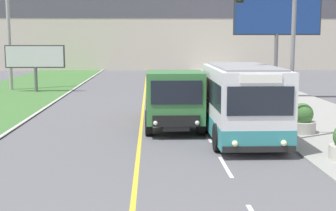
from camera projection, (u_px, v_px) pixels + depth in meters
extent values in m
cube|color=silver|center=(225.00, 166.00, 14.53)|extent=(0.12, 2.40, 0.01)
cube|color=silver|center=(208.00, 136.00, 19.08)|extent=(0.12, 2.40, 0.01)
cube|color=silver|center=(197.00, 117.00, 23.63)|extent=(0.12, 2.40, 0.01)
cube|color=silver|center=(189.00, 105.00, 28.18)|extent=(0.12, 2.40, 0.01)
cube|color=silver|center=(184.00, 96.00, 32.73)|extent=(0.12, 2.40, 0.01)
cube|color=silver|center=(243.00, 101.00, 17.91)|extent=(2.46, 5.75, 2.58)
cube|color=teal|center=(242.00, 125.00, 18.04)|extent=(2.48, 5.77, 0.70)
cube|color=black|center=(243.00, 91.00, 17.85)|extent=(2.49, 5.29, 0.90)
cube|color=gray|center=(243.00, 66.00, 17.72)|extent=(2.09, 5.17, 0.08)
cube|color=black|center=(260.00, 101.00, 14.99)|extent=(2.17, 0.04, 0.95)
cube|color=black|center=(259.00, 149.00, 15.20)|extent=(2.41, 0.06, 0.20)
sphere|color=#F4EAB2|center=(235.00, 144.00, 15.13)|extent=(0.20, 0.20, 0.20)
sphere|color=#F4EAB2|center=(284.00, 143.00, 15.19)|extent=(0.20, 0.20, 0.20)
cube|color=white|center=(261.00, 79.00, 14.89)|extent=(1.35, 0.04, 0.28)
cylinder|color=black|center=(218.00, 138.00, 16.42)|extent=(0.28, 1.00, 1.00)
cylinder|color=black|center=(284.00, 137.00, 16.51)|extent=(0.28, 1.00, 1.00)
cylinder|color=black|center=(206.00, 121.00, 19.83)|extent=(0.28, 1.00, 1.00)
cylinder|color=black|center=(261.00, 120.00, 19.92)|extent=(0.28, 1.00, 1.00)
cube|color=black|center=(172.00, 115.00, 21.63)|extent=(1.05, 6.81, 0.20)
cube|color=#38753D|center=(175.00, 97.00, 19.33)|extent=(2.33, 2.49, 2.06)
cube|color=black|center=(176.00, 93.00, 18.03)|extent=(1.98, 0.04, 0.93)
cube|color=black|center=(176.00, 121.00, 18.18)|extent=(1.86, 0.06, 0.44)
sphere|color=silver|center=(155.00, 123.00, 18.15)|extent=(0.18, 0.18, 0.18)
sphere|color=silver|center=(197.00, 123.00, 18.21)|extent=(0.18, 0.18, 0.18)
cube|color=orange|center=(171.00, 107.00, 22.96)|extent=(2.21, 4.07, 0.12)
cube|color=orange|center=(150.00, 96.00, 22.84)|extent=(0.12, 4.07, 1.24)
cube|color=orange|center=(192.00, 96.00, 22.92)|extent=(0.12, 4.07, 1.24)
cube|color=orange|center=(173.00, 101.00, 20.92)|extent=(2.21, 0.12, 1.24)
cube|color=orange|center=(169.00, 91.00, 24.84)|extent=(2.21, 0.12, 1.24)
cube|color=orange|center=(173.00, 85.00, 20.82)|extent=(2.21, 0.12, 0.24)
cylinder|color=black|center=(149.00, 123.00, 19.19)|extent=(0.30, 1.04, 1.04)
cylinder|color=black|center=(201.00, 122.00, 19.27)|extent=(0.30, 1.04, 1.04)
cylinder|color=black|center=(149.00, 109.00, 23.13)|extent=(0.30, 1.04, 1.04)
cylinder|color=black|center=(192.00, 108.00, 23.21)|extent=(0.30, 1.04, 1.04)
cylinder|color=#9E9E99|center=(8.00, 20.00, 35.69)|extent=(0.28, 0.28, 10.76)
cylinder|color=slate|center=(292.00, 58.00, 17.57)|extent=(0.16, 0.16, 6.44)
cylinder|color=#59595B|center=(276.00, 67.00, 30.41)|extent=(0.24, 0.24, 4.26)
cube|color=#333333|center=(277.00, 12.00, 29.92)|extent=(5.66, 0.20, 2.88)
cube|color=navy|center=(278.00, 12.00, 29.81)|extent=(5.50, 0.02, 2.72)
cylinder|color=#59595B|center=(36.00, 79.00, 34.83)|extent=(0.24, 0.24, 1.89)
cube|color=#333333|center=(35.00, 56.00, 34.59)|extent=(4.37, 0.20, 1.68)
cube|color=silver|center=(35.00, 57.00, 34.48)|extent=(4.21, 0.02, 1.52)
cylinder|color=#B7B2A8|center=(302.00, 127.00, 19.39)|extent=(1.14, 1.14, 0.47)
sphere|color=#3D6B33|center=(302.00, 114.00, 19.31)|extent=(0.91, 0.91, 0.91)
cylinder|color=#B7B2A8|center=(271.00, 111.00, 23.69)|extent=(1.16, 1.16, 0.44)
sphere|color=#3D6B33|center=(271.00, 101.00, 23.62)|extent=(0.92, 0.92, 0.92)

